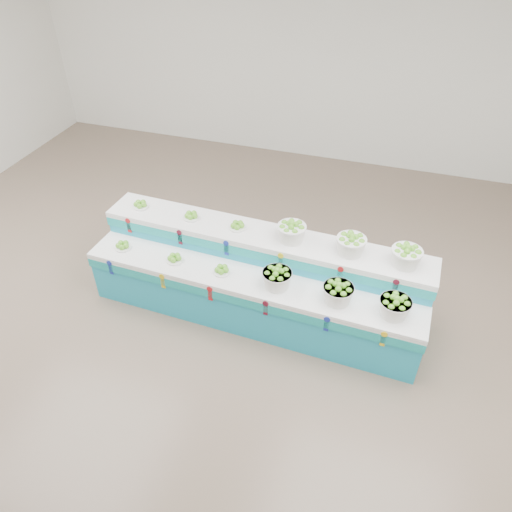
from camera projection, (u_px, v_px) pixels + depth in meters
name	position (u px, v px, depth m)	size (l,w,h in m)	color
ground	(193.00, 329.00, 6.01)	(10.00, 10.00, 0.00)	#746050
back_wall	(299.00, 48.00, 8.48)	(10.00, 10.00, 0.00)	silver
display_stand	(256.00, 279.00, 5.97)	(4.11, 1.06, 1.02)	#22A3C6
plate_lower_left	(123.00, 245.00, 6.08)	(0.21, 0.21, 0.09)	white
plate_lower_mid	(175.00, 258.00, 5.88)	(0.21, 0.21, 0.09)	white
plate_lower_right	(222.00, 269.00, 5.71)	(0.21, 0.21, 0.09)	white
basket_lower_left	(277.00, 278.00, 5.48)	(0.34, 0.34, 0.24)	silver
basket_lower_mid	(338.00, 293.00, 5.29)	(0.34, 0.34, 0.24)	silver
basket_lower_right	(395.00, 306.00, 5.12)	(0.34, 0.34, 0.24)	silver
plate_upper_left	(140.00, 204.00, 6.27)	(0.21, 0.21, 0.09)	white
plate_upper_mid	(191.00, 215.00, 6.07)	(0.21, 0.21, 0.09)	white
plate_upper_right	(237.00, 225.00, 5.90)	(0.21, 0.21, 0.09)	white
basket_upper_left	(292.00, 231.00, 5.67)	(0.34, 0.34, 0.24)	silver
basket_upper_mid	(351.00, 244.00, 5.47)	(0.34, 0.34, 0.24)	silver
basket_upper_right	(406.00, 256.00, 5.31)	(0.34, 0.34, 0.24)	silver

